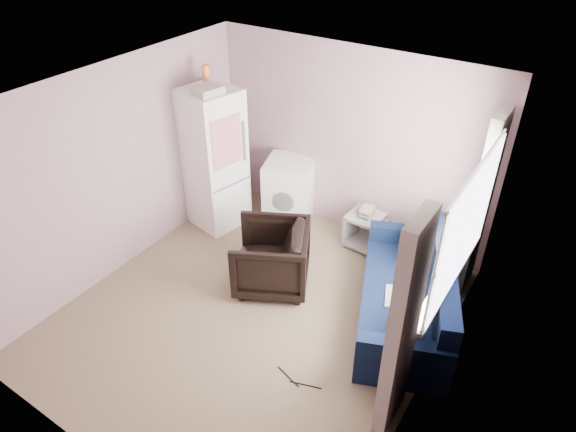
# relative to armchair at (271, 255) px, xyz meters

# --- Properties ---
(room) EXTENTS (3.84, 4.24, 2.54)m
(room) POSITION_rel_armchair_xyz_m (0.15, -0.51, 0.82)
(room) COLOR #857157
(room) RESTS_ON ground
(armchair) EXTENTS (1.08, 1.10, 0.86)m
(armchair) POSITION_rel_armchair_xyz_m (0.00, 0.00, 0.00)
(armchair) COLOR black
(armchair) RESTS_ON ground
(fridge) EXTENTS (0.79, 0.78, 2.18)m
(fridge) POSITION_rel_armchair_xyz_m (-1.39, 0.71, 0.54)
(fridge) COLOR white
(fridge) RESTS_ON ground
(washing_machine) EXTENTS (0.80, 0.80, 0.89)m
(washing_machine) POSITION_rel_armchair_xyz_m (-0.60, 1.31, 0.03)
(washing_machine) COLOR white
(washing_machine) RESTS_ON ground
(side_table) EXTENTS (0.45, 0.45, 0.58)m
(side_table) POSITION_rel_armchair_xyz_m (0.58, 1.29, -0.16)
(side_table) COLOR gray
(side_table) RESTS_ON ground
(sofa) EXTENTS (1.55, 2.16, 0.88)m
(sofa) POSITION_rel_armchair_xyz_m (1.60, 0.29, -0.11)
(sofa) COLOR #0C1837
(sofa) RESTS_ON ground
(window_dressing) EXTENTS (0.17, 2.62, 2.18)m
(window_dressing) POSITION_rel_armchair_xyz_m (1.92, 0.18, 0.68)
(window_dressing) COLOR white
(window_dressing) RESTS_ON ground
(floor_cables) EXTENTS (0.50, 0.12, 0.01)m
(floor_cables) POSITION_rel_armchair_xyz_m (1.02, -1.04, -0.42)
(floor_cables) COLOR black
(floor_cables) RESTS_ON ground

